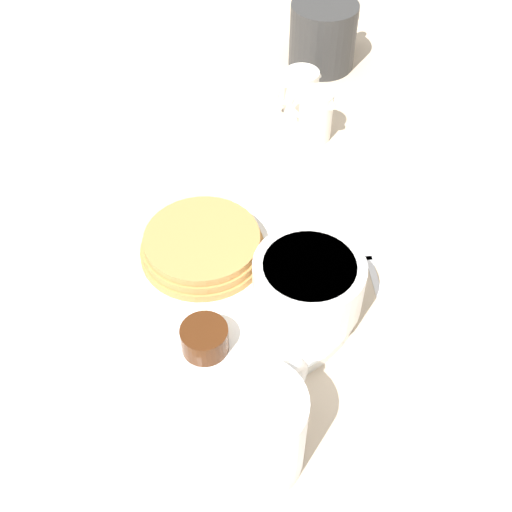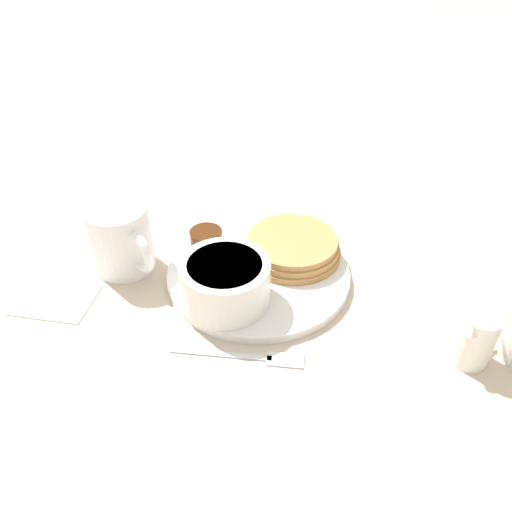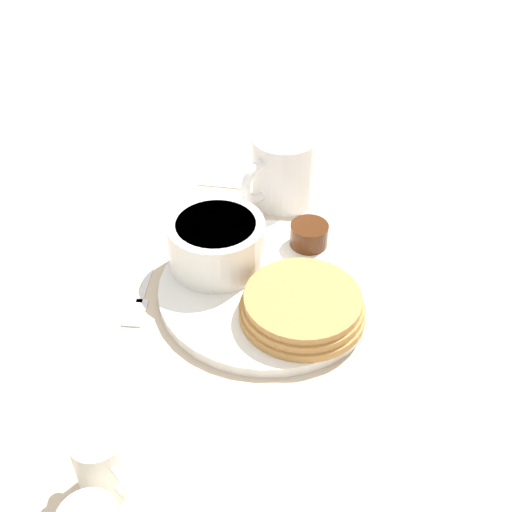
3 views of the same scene
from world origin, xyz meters
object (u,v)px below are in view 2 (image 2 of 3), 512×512
coffee_mug (122,239)px  plate (258,274)px  bowl (225,281)px  fork (253,357)px  creamer_pitcher_near (475,337)px

coffee_mug → plate: bearing=177.3°
bowl → fork: 0.10m
bowl → coffee_mug: size_ratio=1.10×
bowl → creamer_pitcher_near: (-0.28, 0.06, -0.01)m
plate → creamer_pitcher_near: (-0.24, 0.12, 0.03)m
bowl → coffee_mug: (0.15, -0.07, 0.00)m
plate → fork: bearing=92.1°
creamer_pitcher_near → fork: (0.24, 0.02, -0.03)m
plate → fork: 0.14m
plate → creamer_pitcher_near: 0.27m
plate → bowl: bearing=59.6°
creamer_pitcher_near → coffee_mug: bearing=-16.8°
plate → bowl: bowl is taller
plate → coffee_mug: (0.18, -0.01, 0.04)m
coffee_mug → creamer_pitcher_near: (-0.42, 0.13, -0.01)m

